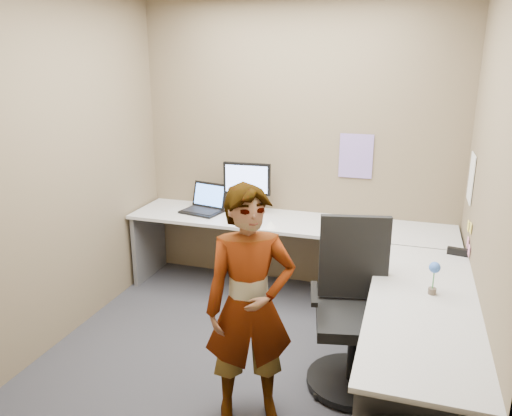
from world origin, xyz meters
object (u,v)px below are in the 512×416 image
(office_chair, at_px, (353,321))
(person, at_px, (250,306))
(desk, at_px, (323,265))
(monitor, at_px, (247,181))

(office_chair, xyz_separation_m, person, (-0.56, -0.51, 0.28))
(desk, xyz_separation_m, monitor, (-0.86, 0.70, 0.45))
(desk, distance_m, person, 1.13)
(monitor, xyz_separation_m, office_chair, (1.18, -1.28, -0.58))
(office_chair, bearing_deg, person, -149.27)
(person, bearing_deg, desk, 52.66)
(desk, bearing_deg, person, -102.56)
(desk, distance_m, office_chair, 0.67)
(person, bearing_deg, office_chair, 17.89)
(office_chair, relative_size, person, 0.76)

